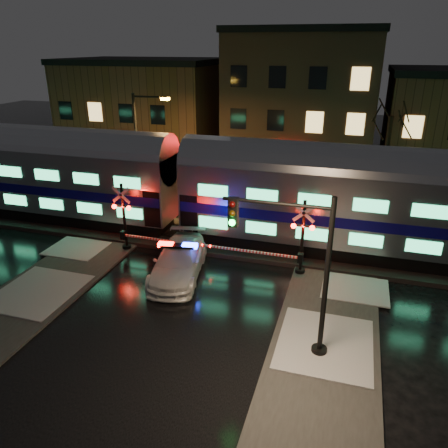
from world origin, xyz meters
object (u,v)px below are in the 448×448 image
at_px(traffic_light, 298,273).
at_px(streetlight, 140,144).
at_px(police_car, 178,261).
at_px(crossing_signal_right, 294,245).
at_px(crossing_signal_left, 130,225).

relative_size(traffic_light, streetlight, 0.79).
height_order(police_car, traffic_light, traffic_light).
xyz_separation_m(crossing_signal_right, traffic_light, (0.91, -5.91, 1.68)).
bearing_deg(police_car, crossing_signal_right, 8.25).
bearing_deg(crossing_signal_right, police_car, -161.48).
bearing_deg(crossing_signal_right, crossing_signal_left, -179.99).
bearing_deg(crossing_signal_left, streetlight, 110.72).
relative_size(police_car, crossing_signal_left, 1.06).
distance_m(crossing_signal_left, streetlight, 7.73).
distance_m(crossing_signal_right, streetlight, 13.59).
bearing_deg(traffic_light, crossing_signal_right, 105.18).
bearing_deg(streetlight, traffic_light, -45.52).
bearing_deg(police_car, streetlight, 115.36).
xyz_separation_m(police_car, crossing_signal_right, (5.38, 1.80, 0.81)).
bearing_deg(crossing_signal_right, streetlight, 149.71).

